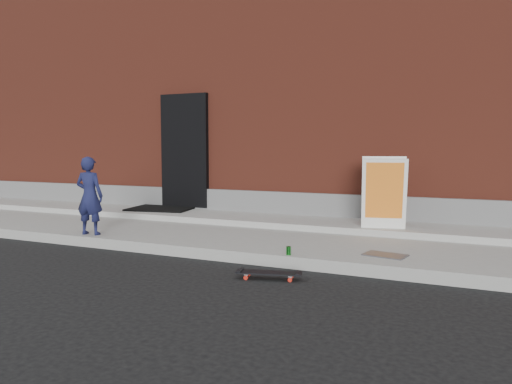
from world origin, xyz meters
The scene contains 10 objects.
ground centered at (0.00, 0.00, 0.00)m, with size 80.00×80.00×0.00m, color black.
sidewalk centered at (0.00, 1.50, 0.07)m, with size 20.00×3.00×0.15m, color gray.
apron centered at (0.00, 2.40, 0.20)m, with size 20.00×1.20×0.10m, color gray.
building centered at (0.00, 6.99, 2.50)m, with size 20.00×8.10×5.00m.
child centered at (-2.53, 0.20, 0.74)m, with size 0.43×0.28×1.18m, color #171A40.
skateboard centered at (0.72, -0.53, 0.07)m, with size 0.73×0.35×0.08m.
pizza_sign centered at (1.49, 2.11, 0.79)m, with size 0.80×0.89×1.08m.
soda_can centered at (0.72, 0.09, 0.20)m, with size 0.06×0.06×0.11m, color #17741E.
doormat centered at (-2.90, 2.57, 0.27)m, with size 1.20×0.97×0.03m, color black.
utility_plate centered at (1.81, 0.54, 0.16)m, with size 0.49×0.32×0.01m, color #55555A.
Camera 1 is at (2.86, -5.55, 1.46)m, focal length 35.00 mm.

